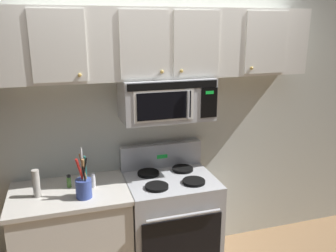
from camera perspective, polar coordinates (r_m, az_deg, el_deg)
back_wall at (r=3.27m, az=-1.55°, el=1.39°), size 5.20×0.10×2.70m
stove_range at (r=3.29m, az=0.35°, el=-15.27°), size 0.76×0.69×1.12m
over_range_microwave at (r=2.98m, az=-0.29°, el=4.42°), size 0.76×0.43×0.35m
upper_cabinets at (r=2.95m, az=-0.48°, el=13.12°), size 2.50×0.36×0.55m
counter_segment at (r=3.19m, az=-14.94°, el=-17.29°), size 0.93×0.65×0.90m
utensil_crock_blue at (r=2.80m, az=-13.37°, el=-9.27°), size 0.12×0.12×0.39m
salt_shaker at (r=2.97m, az=-11.91°, el=-8.52°), size 0.04×0.04×0.12m
pepper_mill at (r=2.91m, az=-20.36°, el=-8.63°), size 0.06×0.06×0.22m
spice_jar at (r=3.02m, az=-15.59°, el=-8.52°), size 0.04×0.04×0.10m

